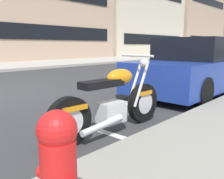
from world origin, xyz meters
TOP-DOWN VIEW (x-y plane):
  - sidewalk_far_curb at (12.00, 7.40)m, footprint 120.00×5.00m
  - parking_stall_stripe at (0.00, -4.30)m, footprint 0.12×2.20m
  - parked_motorcycle at (0.09, -4.47)m, footprint 2.11×0.62m
  - parked_car_near_corner at (4.05, -4.05)m, footprint 4.69×1.90m
  - fire_hydrant at (-1.69, -5.65)m, footprint 0.24×0.36m
  - townhouse_far_uphill at (9.79, 15.38)m, footprint 12.33×11.44m
  - townhouse_corner_block at (23.57, 14.86)m, footprint 14.35×10.40m
  - townhouse_mid_block at (39.47, 14.05)m, footprint 15.21×8.77m
  - townhouse_near_left at (53.07, 14.03)m, footprint 10.59×8.74m

SIDE VIEW (x-z plane):
  - parking_stall_stripe at x=0.00m, z-range 0.00..0.01m
  - sidewalk_far_curb at x=12.00m, z-range 0.00..0.14m
  - parked_motorcycle at x=0.09m, z-range -0.13..0.99m
  - fire_hydrant at x=-1.69m, z-range 0.16..0.91m
  - parked_car_near_corner at x=4.05m, z-range -0.05..1.40m
  - townhouse_corner_block at x=23.57m, z-range 0.00..8.83m
  - townhouse_near_left at x=53.07m, z-range 0.00..9.45m
  - townhouse_mid_block at x=39.47m, z-range 0.00..9.84m
  - townhouse_far_uphill at x=9.79m, z-range 0.00..10.12m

